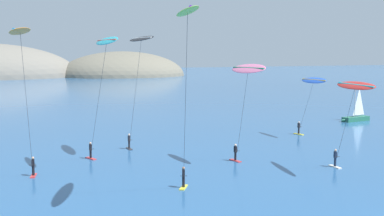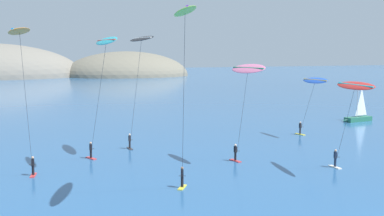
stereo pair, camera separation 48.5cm
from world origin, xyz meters
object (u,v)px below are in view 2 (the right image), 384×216
(kitesurfer_pink, at_px, (247,75))
(kitesurfer_blue, at_px, (314,85))
(sailboat_near, at_px, (357,117))
(kitesurfer_red, at_px, (353,92))
(kitesurfer_cyan, at_px, (105,52))
(kitesurfer_orange, at_px, (21,44))
(kitesurfer_lime, at_px, (185,25))
(kitesurfer_black, at_px, (141,46))

(kitesurfer_pink, distance_m, kitesurfer_blue, 17.82)
(sailboat_near, relative_size, kitesurfer_red, 0.73)
(sailboat_near, relative_size, kitesurfer_blue, 0.78)
(kitesurfer_cyan, bearing_deg, sailboat_near, 20.32)
(kitesurfer_orange, bearing_deg, kitesurfer_lime, -47.70)
(kitesurfer_red, bearing_deg, kitesurfer_orange, 164.41)
(kitesurfer_black, bearing_deg, kitesurfer_orange, -149.20)
(kitesurfer_red, bearing_deg, sailboat_near, 47.65)
(kitesurfer_orange, xyz_separation_m, kitesurfer_blue, (34.59, 9.10, -4.73))
(kitesurfer_cyan, xyz_separation_m, kitesurfer_black, (4.62, 4.38, 0.61))
(kitesurfer_cyan, relative_size, kitesurfer_red, 1.47)
(kitesurfer_lime, bearing_deg, kitesurfer_pink, 44.19)
(kitesurfer_black, height_order, kitesurfer_red, kitesurfer_black)
(kitesurfer_black, height_order, kitesurfer_orange, kitesurfer_orange)
(kitesurfer_cyan, height_order, kitesurfer_blue, kitesurfer_cyan)
(kitesurfer_pink, height_order, kitesurfer_red, kitesurfer_pink)
(kitesurfer_black, relative_size, kitesurfer_pink, 1.28)
(kitesurfer_black, relative_size, kitesurfer_blue, 1.62)
(kitesurfer_black, height_order, kitesurfer_blue, kitesurfer_black)
(kitesurfer_orange, distance_m, kitesurfer_lime, 14.25)
(sailboat_near, distance_m, kitesurfer_cyan, 46.72)
(kitesurfer_red, xyz_separation_m, kitesurfer_blue, (8.21, 16.46, -0.67))
(kitesurfer_pink, bearing_deg, kitesurfer_blue, 33.17)
(sailboat_near, distance_m, kitesurfer_blue, 18.95)
(kitesurfer_cyan, xyz_separation_m, kitesurfer_red, (19.23, -10.00, -3.40))
(sailboat_near, xyz_separation_m, kitesurfer_black, (-38.17, -11.46, 10.62))
(kitesurfer_black, relative_size, kitesurfer_lime, 0.91)
(kitesurfer_pink, bearing_deg, kitesurfer_cyan, 165.63)
(sailboat_near, bearing_deg, kitesurfer_lime, -144.33)
(kitesurfer_lime, bearing_deg, kitesurfer_black, 82.79)
(kitesurfer_red, bearing_deg, kitesurfer_lime, -169.41)
(kitesurfer_lime, height_order, kitesurfer_red, kitesurfer_lime)
(sailboat_near, relative_size, kitesurfer_orange, 0.47)
(sailboat_near, height_order, kitesurfer_lime, kitesurfer_lime)
(sailboat_near, relative_size, kitesurfer_black, 0.48)
(kitesurfer_lime, xyz_separation_m, kitesurfer_blue, (25.03, 19.61, -5.83))
(kitesurfer_orange, relative_size, kitesurfer_lime, 0.93)
(kitesurfer_orange, height_order, kitesurfer_lime, kitesurfer_lime)
(kitesurfer_black, xyz_separation_m, kitesurfer_orange, (-11.78, -7.02, 0.05))
(sailboat_near, distance_m, kitesurfer_lime, 51.09)
(kitesurfer_orange, bearing_deg, sailboat_near, 20.31)
(sailboat_near, height_order, kitesurfer_black, kitesurfer_black)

